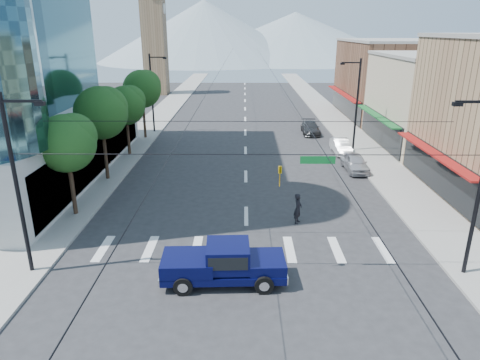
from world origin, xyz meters
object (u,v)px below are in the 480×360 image
at_px(pedestrian, 298,208).
at_px(parked_car_near, 355,163).
at_px(parked_car_far, 310,128).
at_px(pickup_truck, 223,263).
at_px(parked_car_mid, 341,146).

relative_size(pedestrian, parked_car_near, 0.45).
bearing_deg(parked_car_far, pickup_truck, -104.45).
bearing_deg(pedestrian, parked_car_mid, 1.40).
bearing_deg(pedestrian, pickup_truck, 169.33).
bearing_deg(pickup_truck, parked_car_far, 72.05).
relative_size(pickup_truck, parked_car_far, 1.27).
distance_m(pickup_truck, parked_car_far, 32.41).
xyz_separation_m(pickup_truck, pedestrian, (4.37, 6.76, -0.08)).
bearing_deg(pickup_truck, parked_car_mid, 63.05).
xyz_separation_m(pedestrian, parked_car_far, (4.37, 24.45, -0.28)).
xyz_separation_m(pickup_truck, parked_car_near, (10.54, 17.30, -0.31)).
bearing_deg(pedestrian, parked_car_far, 12.10).
height_order(parked_car_near, parked_car_far, parked_car_near).
height_order(pedestrian, parked_car_near, pedestrian).
bearing_deg(parked_car_far, pedestrian, -98.94).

